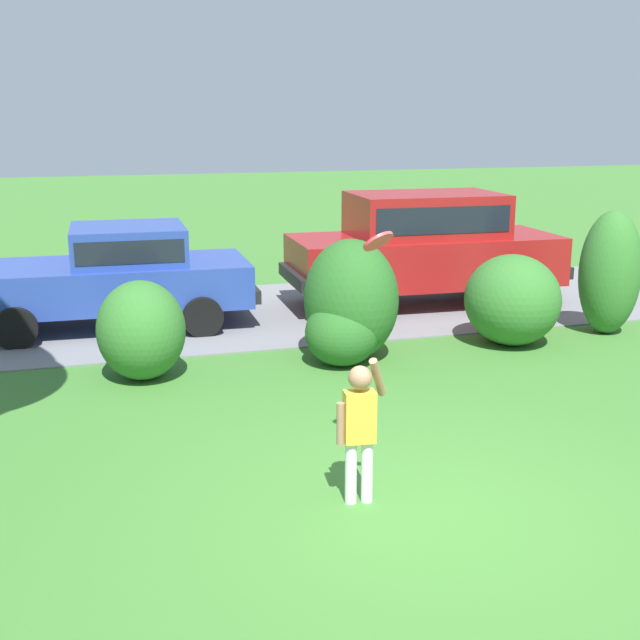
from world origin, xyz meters
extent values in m
plane|color=#3D752D|center=(0.00, 0.00, 0.00)|extent=(80.00, 80.00, 0.00)
cube|color=slate|center=(0.00, 7.23, 0.01)|extent=(28.00, 4.40, 0.02)
ellipsoid|color=#33702B|center=(-1.97, 4.30, 0.62)|extent=(1.09, 1.23, 1.24)
ellipsoid|color=#286023|center=(0.79, 4.38, 0.81)|extent=(1.25, 1.40, 1.62)
ellipsoid|color=#286023|center=(0.58, 4.12, 0.44)|extent=(0.97, 0.97, 0.87)
ellipsoid|color=#33702B|center=(3.21, 4.40, 0.65)|extent=(1.33, 1.43, 1.29)
ellipsoid|color=#33702B|center=(3.24, 4.42, 0.36)|extent=(0.80, 0.80, 0.72)
ellipsoid|color=#33702B|center=(4.89, 4.54, 0.92)|extent=(0.90, 0.89, 1.85)
cube|color=#28429E|center=(-2.22, 7.04, 0.68)|extent=(4.26, 1.97, 0.64)
cube|color=#28429E|center=(-1.90, 7.03, 1.28)|extent=(1.73, 1.67, 0.56)
cube|color=black|center=(-1.90, 7.03, 1.28)|extent=(1.60, 1.69, 0.34)
cylinder|color=black|center=(-3.55, 6.14, 0.30)|extent=(0.61, 0.24, 0.60)
cylinder|color=black|center=(-3.49, 8.02, 0.30)|extent=(0.61, 0.24, 0.60)
cylinder|color=black|center=(-0.95, 6.06, 0.30)|extent=(0.61, 0.24, 0.60)
cylinder|color=black|center=(-0.89, 7.93, 0.30)|extent=(0.61, 0.24, 0.60)
cube|color=black|center=(-0.08, 6.97, 0.52)|extent=(0.18, 1.75, 0.20)
cube|color=maroon|center=(3.00, 7.05, 0.80)|extent=(4.56, 2.00, 0.80)
cube|color=maroon|center=(3.00, 7.05, 1.56)|extent=(2.53, 1.71, 0.72)
cube|color=black|center=(3.00, 7.05, 1.56)|extent=(2.33, 1.72, 0.43)
cylinder|color=black|center=(1.58, 6.16, 0.34)|extent=(0.69, 0.24, 0.68)
cylinder|color=black|center=(1.64, 8.04, 0.34)|extent=(0.69, 0.24, 0.68)
cylinder|color=black|center=(4.36, 6.06, 0.34)|extent=(0.69, 0.24, 0.68)
cylinder|color=black|center=(4.43, 7.94, 0.34)|extent=(0.69, 0.24, 0.68)
cube|color=black|center=(0.72, 7.13, 0.60)|extent=(0.18, 1.75, 0.20)
cube|color=black|center=(5.29, 6.97, 0.60)|extent=(0.18, 1.75, 0.20)
cylinder|color=white|center=(-0.57, 0.32, 0.28)|extent=(0.10, 0.10, 0.55)
cylinder|color=white|center=(-0.43, 0.31, 0.28)|extent=(0.10, 0.10, 0.55)
cube|color=gold|center=(-0.50, 0.31, 0.77)|extent=(0.28, 0.19, 0.44)
sphere|color=#A37556|center=(-0.50, 0.31, 1.11)|extent=(0.20, 0.20, 0.20)
cylinder|color=#A37556|center=(-0.34, 0.34, 1.09)|extent=(0.21, 0.23, 0.39)
cylinder|color=#A37556|center=(-0.66, 0.33, 0.72)|extent=(0.07, 0.07, 0.36)
cylinder|color=red|center=(-0.19, 0.77, 2.16)|extent=(0.32, 0.25, 0.26)
cylinder|color=#1EB7B2|center=(-0.19, 0.77, 2.16)|extent=(0.18, 0.14, 0.15)
camera|label=1|loc=(-2.65, -5.78, 3.21)|focal=46.46mm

